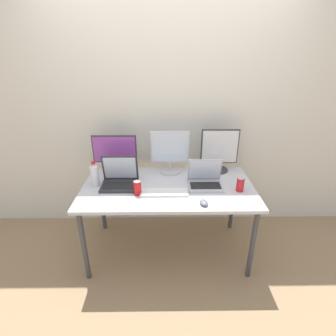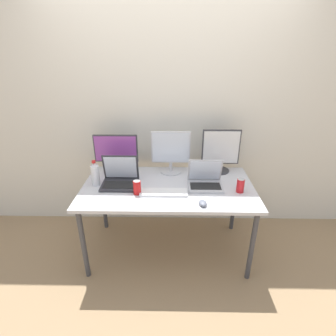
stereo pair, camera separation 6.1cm
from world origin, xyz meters
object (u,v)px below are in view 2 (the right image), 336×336
(work_desk, at_px, (168,192))
(monitor_center, at_px, (171,151))
(laptop_secondary, at_px, (205,180))
(soda_can_near_keyboard, at_px, (137,187))
(water_bottle, at_px, (95,174))
(laptop_silver, at_px, (120,178))
(monitor_right, at_px, (221,151))
(monitor_left, at_px, (116,152))
(keyboard_main, at_px, (164,192))
(mouse_by_keyboard, at_px, (203,203))
(soda_can_by_laptop, at_px, (240,185))

(work_desk, xyz_separation_m, monitor_center, (0.02, 0.30, 0.28))
(laptop_secondary, relative_size, soda_can_near_keyboard, 2.44)
(water_bottle, distance_m, soda_can_near_keyboard, 0.43)
(laptop_silver, relative_size, soda_can_near_keyboard, 2.59)
(monitor_right, relative_size, laptop_secondary, 1.42)
(soda_can_near_keyboard, bearing_deg, monitor_left, 119.63)
(keyboard_main, bearing_deg, mouse_by_keyboard, -29.32)
(monitor_center, xyz_separation_m, monitor_right, (0.49, 0.03, -0.00))
(laptop_silver, xyz_separation_m, soda_can_by_laptop, (1.07, -0.13, 0.00))
(soda_can_near_keyboard, bearing_deg, mouse_by_keyboard, -17.36)
(monitor_right, xyz_separation_m, laptop_silver, (-0.96, -0.30, -0.16))
(monitor_left, height_order, soda_can_near_keyboard, monitor_left)
(monitor_left, bearing_deg, monitor_right, 1.06)
(monitor_right, distance_m, mouse_by_keyboard, 0.71)
(monitor_left, xyz_separation_m, laptop_silver, (0.08, -0.28, -0.15))
(work_desk, distance_m, monitor_right, 0.67)
(mouse_by_keyboard, bearing_deg, monitor_left, 133.68)
(work_desk, height_order, laptop_silver, laptop_silver)
(monitor_center, bearing_deg, soda_can_by_laptop, -33.00)
(monitor_left, distance_m, monitor_right, 1.04)
(work_desk, height_order, soda_can_near_keyboard, soda_can_near_keyboard)
(keyboard_main, relative_size, water_bottle, 1.72)
(work_desk, relative_size, laptop_silver, 4.77)
(monitor_left, xyz_separation_m, keyboard_main, (0.49, -0.45, -0.20))
(keyboard_main, bearing_deg, monitor_center, 82.52)
(monitor_left, xyz_separation_m, soda_can_near_keyboard, (0.26, -0.45, -0.15))
(monitor_center, bearing_deg, work_desk, -94.29)
(work_desk, distance_m, laptop_secondary, 0.36)
(work_desk, height_order, water_bottle, water_bottle)
(monitor_right, xyz_separation_m, soda_can_by_laptop, (0.12, -0.42, -0.16))
(laptop_silver, distance_m, soda_can_by_laptop, 1.08)
(work_desk, bearing_deg, soda_can_by_laptop, -8.72)
(water_bottle, xyz_separation_m, soda_can_near_keyboard, (0.40, -0.16, -0.05))
(work_desk, xyz_separation_m, laptop_secondary, (0.34, 0.01, 0.12))
(water_bottle, bearing_deg, monitor_right, 14.93)
(mouse_by_keyboard, bearing_deg, laptop_silver, 145.92)
(monitor_right, bearing_deg, mouse_by_keyboard, -109.73)
(monitor_center, xyz_separation_m, water_bottle, (-0.68, -0.28, -0.11))
(monitor_right, height_order, soda_can_near_keyboard, monitor_right)
(mouse_by_keyboard, relative_size, water_bottle, 0.40)
(laptop_secondary, relative_size, mouse_by_keyboard, 3.24)
(soda_can_by_laptop, bearing_deg, laptop_secondary, 159.77)
(laptop_silver, distance_m, mouse_by_keyboard, 0.81)
(mouse_by_keyboard, height_order, soda_can_near_keyboard, soda_can_near_keyboard)
(monitor_left, height_order, laptop_secondary, monitor_left)
(work_desk, bearing_deg, keyboard_main, -104.22)
(mouse_by_keyboard, xyz_separation_m, soda_can_near_keyboard, (-0.55, 0.17, 0.04))
(monitor_right, relative_size, water_bottle, 1.82)
(mouse_by_keyboard, xyz_separation_m, water_bottle, (-0.95, 0.33, 0.09))
(laptop_secondary, xyz_separation_m, water_bottle, (-1.00, 0.00, 0.05))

